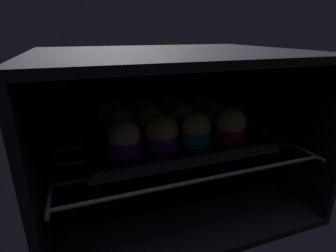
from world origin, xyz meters
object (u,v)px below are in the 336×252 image
muffin_row1_col1 (151,122)px  muffin_row2_col2 (171,111)px  muffin_row2_col3 (199,107)px  muffin_row0_col3 (230,125)px  muffin_row1_col3 (212,116)px  muffin_row1_col0 (120,125)px  muffin_row0_col0 (124,139)px  muffin_row2_col0 (112,116)px  muffin_row2_col1 (144,113)px  baking_tray (168,135)px  muffin_row0_col2 (196,129)px  muffin_row0_col1 (162,133)px  muffin_row1_col2 (182,119)px

muffin_row1_col1 → muffin_row2_col2: bearing=45.7°
muffin_row1_col1 → muffin_row2_col3: size_ratio=1.00×
muffin_row0_col3 → muffin_row1_col3: bearing=92.9°
muffin_row1_col0 → muffin_row2_col2: (15.94, 8.08, -0.41)cm
muffin_row0_col0 → muffin_row2_col0: muffin_row2_col0 is taller
muffin_row2_col1 → baking_tray: bearing=-64.7°
muffin_row0_col2 → muffin_row2_col1: bearing=115.1°
muffin_row0_col1 → muffin_row1_col1: 7.51cm
muffin_row0_col1 → muffin_row1_col3: bearing=24.9°
muffin_row2_col2 → muffin_row2_col0: bearing=-178.6°
baking_tray → muffin_row2_col0: bearing=148.1°
muffin_row1_col0 → muffin_row0_col2: bearing=-27.8°
muffin_row0_col3 → muffin_row2_col0: 30.16cm
muffin_row0_col3 → muffin_row2_col1: size_ratio=1.02×
muffin_row0_col1 → muffin_row0_col3: size_ratio=0.98×
muffin_row1_col1 → muffin_row2_col1: 8.77cm
muffin_row1_col0 → muffin_row1_col2: 15.73cm
muffin_row2_col0 → muffin_row2_col1: (8.74, 0.49, -0.08)cm
muffin_row0_col3 → muffin_row1_col2: (-8.99, 8.04, -0.09)cm
muffin_row2_col1 → muffin_row2_col3: bearing=-1.2°
baking_tray → muffin_row0_col1: 9.76cm
muffin_row0_col3 → muffin_row2_col1: bearing=135.0°
muffin_row0_col1 → muffin_row0_col2: bearing=-1.3°
muffin_row1_col2 → muffin_row2_col2: muffin_row1_col2 is taller
muffin_row0_col1 → muffin_row2_col0: muffin_row2_col0 is taller
baking_tray → muffin_row0_col1: (-4.31, -7.86, 3.84)cm
muffin_row1_col2 → muffin_row0_col3: bearing=-41.8°
muffin_row1_col2 → muffin_row2_col3: (8.81, 8.31, 0.15)cm
muffin_row1_col0 → muffin_row1_col2: size_ratio=1.05×
muffin_row1_col2 → muffin_row0_col2: bearing=-90.1°
muffin_row1_col0 → muffin_row1_col1: size_ratio=1.04×
muffin_row2_col0 → muffin_row2_col3: muffin_row2_col0 is taller
muffin_row1_col2 → muffin_row2_col1: (-7.72, 8.65, 0.06)cm
muffin_row0_col0 → muffin_row2_col3: bearing=32.4°
baking_tray → muffin_row0_col2: 9.70cm
muffin_row1_col2 → muffin_row2_col1: bearing=131.7°
muffin_row0_col1 → muffin_row2_col0: 17.87cm
muffin_row1_col0 → muffin_row2_col0: (-0.74, 7.67, -0.09)cm
baking_tray → muffin_row2_col3: muffin_row2_col3 is taller
baking_tray → muffin_row1_col0: 12.65cm
muffin_row1_col1 → muffin_row2_col0: (-8.21, 8.26, -0.02)cm
muffin_row1_col1 → muffin_row0_col1: bearing=-88.5°
muffin_row1_col1 → muffin_row2_col0: muffin_row2_col0 is taller
muffin_row1_col3 → muffin_row2_col1: size_ratio=1.01×
muffin_row1_col2 → muffin_row2_col0: (-16.46, 8.16, 0.14)cm
muffin_row1_col1 → muffin_row1_col3: bearing=0.7°
muffin_row0_col2 → muffin_row2_col0: size_ratio=1.00×
baking_tray → muffin_row1_col2: size_ratio=5.46×
muffin_row1_col2 → muffin_row2_col1: size_ratio=0.98×
muffin_row0_col2 → muffin_row2_col1: (-7.71, 16.45, -0.02)cm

